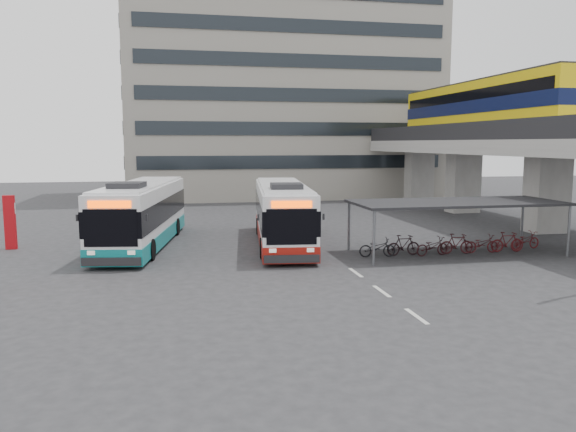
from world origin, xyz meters
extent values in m
plane|color=#28282B|center=(0.00, 0.00, 0.00)|extent=(120.00, 120.00, 0.00)
cube|color=gray|center=(17.00, 8.00, 2.30)|extent=(2.20, 1.60, 4.60)
cube|color=gray|center=(17.00, 18.00, 2.30)|extent=(2.20, 1.60, 4.60)
cube|color=gray|center=(17.00, 26.00, 2.30)|extent=(2.20, 1.60, 4.60)
cube|color=gray|center=(17.00, 12.00, 5.05)|extent=(8.00, 32.00, 0.90)
cube|color=black|center=(13.25, 12.00, 6.05)|extent=(0.35, 32.00, 1.10)
cube|color=black|center=(20.75, 12.00, 6.05)|extent=(0.35, 32.00, 1.10)
cube|color=gold|center=(17.00, 15.49, 7.60)|extent=(2.90, 20.00, 3.90)
cube|color=#091033|center=(17.00, 15.49, 7.80)|extent=(2.98, 20.02, 0.90)
cube|color=black|center=(17.00, 15.49, 8.60)|extent=(2.96, 19.20, 0.70)
cube|color=black|center=(17.00, 15.49, 9.55)|extent=(2.70, 19.60, 0.25)
cylinder|color=#595B60|center=(3.70, 4.80, 1.20)|extent=(0.12, 0.12, 2.40)
cylinder|color=#595B60|center=(13.30, 4.80, 1.20)|extent=(0.12, 0.12, 2.40)
cylinder|color=#595B60|center=(3.70, 1.20, 1.20)|extent=(0.12, 0.12, 2.40)
cylinder|color=#595B60|center=(13.30, 1.20, 1.20)|extent=(0.12, 0.12, 2.40)
cube|color=black|center=(8.50, 3.00, 2.48)|extent=(10.00, 4.00, 0.12)
imported|color=black|center=(4.50, 3.00, 0.45)|extent=(1.71, 0.60, 0.90)
imported|color=black|center=(5.83, 3.00, 0.50)|extent=(1.66, 0.47, 1.00)
imported|color=black|center=(7.17, 3.00, 0.45)|extent=(1.71, 0.60, 0.90)
imported|color=black|center=(8.50, 3.00, 0.50)|extent=(1.66, 0.47, 1.00)
imported|color=#350C0F|center=(9.83, 3.00, 0.45)|extent=(1.71, 0.60, 0.90)
imported|color=#3F0C0F|center=(11.17, 3.00, 0.50)|extent=(1.66, 0.47, 1.00)
imported|color=#490C0F|center=(12.50, 3.00, 0.45)|extent=(1.71, 0.60, 0.90)
cube|color=gray|center=(6.00, 36.00, 12.50)|extent=(30.00, 15.00, 25.00)
cube|color=beige|center=(2.50, -6.00, 0.01)|extent=(0.15, 1.60, 0.01)
cube|color=beige|center=(2.50, -3.00, 0.01)|extent=(0.15, 1.60, 0.01)
cube|color=beige|center=(2.50, 0.00, 0.01)|extent=(0.15, 1.60, 0.01)
cube|color=white|center=(0.76, 7.14, 1.75)|extent=(3.79, 11.74, 2.64)
cube|color=maroon|center=(0.76, 7.14, 0.53)|extent=(3.83, 11.78, 0.72)
cube|color=black|center=(0.76, 7.14, 1.87)|extent=(3.85, 11.77, 1.11)
cube|color=#FF4400|center=(0.09, 1.42, 2.74)|extent=(1.71, 0.28, 0.29)
cube|color=black|center=(0.43, 4.28, 3.29)|extent=(1.64, 1.70, 0.27)
cylinder|color=black|center=(-0.80, 3.61, 0.48)|extent=(0.40, 0.99, 0.96)
cylinder|color=black|center=(2.28, 10.21, 0.48)|extent=(0.40, 0.99, 0.96)
cube|color=white|center=(-6.44, 8.10, 1.80)|extent=(4.38, 12.07, 2.71)
cube|color=#0D7476|center=(-6.44, 8.10, 0.54)|extent=(4.43, 12.12, 0.74)
cube|color=black|center=(-6.44, 8.10, 1.92)|extent=(4.45, 12.10, 1.13)
cube|color=#FF4400|center=(-7.39, 2.27, 2.81)|extent=(1.75, 0.36, 0.30)
cube|color=black|center=(-6.92, 5.19, 3.37)|extent=(1.74, 1.80, 0.28)
cylinder|color=black|center=(-8.21, 4.56, 0.49)|extent=(0.45, 1.02, 0.99)
cylinder|color=black|center=(-4.75, 11.18, 0.49)|extent=(0.45, 1.02, 0.99)
imported|color=black|center=(-6.40, 3.73, 0.93)|extent=(0.75, 0.81, 1.85)
cube|color=#B00A11|center=(-12.90, 8.35, 1.36)|extent=(0.56, 0.23, 2.73)
cube|color=white|center=(-12.90, 8.35, 2.07)|extent=(0.59, 0.12, 0.55)
camera|label=1|loc=(-4.68, -21.65, 5.31)|focal=35.00mm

